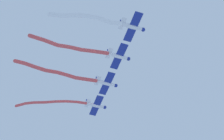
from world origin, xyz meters
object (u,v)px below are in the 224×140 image
object	(u,v)px
airplane_lead	(133,27)
airplane_slot	(96,105)
airplane_left_wing	(119,56)
airplane_right_wing	(107,83)

from	to	relation	value
airplane_lead	airplane_slot	size ratio (longest dim) A/B	1.00
airplane_left_wing	airplane_slot	size ratio (longest dim) A/B	1.00
airplane_slot	airplane_lead	bearing A→B (deg)	-89.10
airplane_left_wing	airplane_slot	distance (m)	17.25
airplane_right_wing	airplane_slot	xyz separation A→B (m)	(8.29, -2.37, 0.30)
airplane_left_wing	airplane_lead	bearing A→B (deg)	-90.02
airplane_right_wing	airplane_slot	bearing A→B (deg)	89.93
airplane_lead	airplane_slot	distance (m)	25.88
airplane_lead	airplane_slot	bearing A→B (deg)	91.13
airplane_right_wing	airplane_slot	world-z (taller)	airplane_slot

